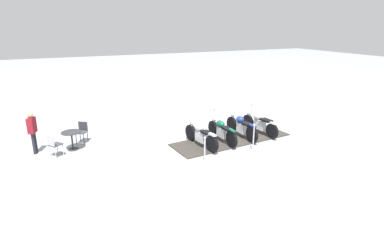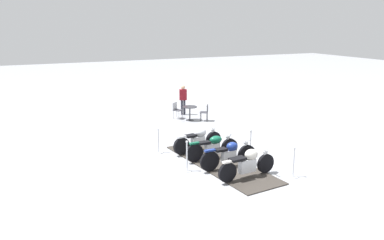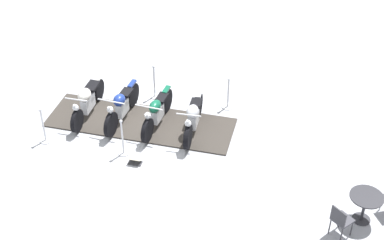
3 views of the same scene
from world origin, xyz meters
TOP-DOWN VIEW (x-y plane):
  - ground_plane at (0.00, 0.00)m, footprint 80.00×80.00m
  - display_platform at (0.00, 0.00)m, footprint 5.47×2.21m
  - motorcycle_cream at (1.55, 0.19)m, footprint 0.65×2.26m
  - motorcycle_navy at (0.52, 0.08)m, footprint 0.78×2.25m
  - motorcycle_forest at (-0.52, -0.02)m, footprint 0.79×2.20m
  - motorcycle_chrome at (-1.56, -0.13)m, footprint 0.66×2.21m
  - stanchion_right_front at (2.11, 1.62)m, footprint 0.35×0.35m
  - stanchion_right_mid at (-0.14, 1.39)m, footprint 0.30×0.30m
  - stanchion_left_mid at (0.14, -1.39)m, footprint 0.32×0.32m
  - stanchion_left_rear at (-2.11, -1.62)m, footprint 0.36×0.36m
  - info_placard at (-0.59, 1.65)m, footprint 0.38×0.25m
  - cafe_table at (-6.36, 1.67)m, footprint 0.77×0.77m
  - cafe_chair_near_table at (-7.03, 1.20)m, footprint 0.56×0.56m
  - cafe_chair_across_table at (-5.91, 2.35)m, footprint 0.55×0.55m
  - bystander_person at (-7.71, 1.87)m, footprint 0.34×0.45m

SIDE VIEW (x-z plane):
  - ground_plane at x=0.00m, z-range 0.00..0.00m
  - display_platform at x=0.00m, z-range 0.00..0.04m
  - info_placard at x=-0.59m, z-range -0.04..0.16m
  - stanchion_left_rear at x=-2.11m, z-range -0.21..0.80m
  - stanchion_right_front at x=2.11m, z-range -0.21..0.86m
  - stanchion_left_mid at x=0.14m, z-range -0.19..0.93m
  - stanchion_right_mid at x=-0.14m, z-range -0.17..0.95m
  - motorcycle_forest at x=-0.52m, z-range 0.01..1.01m
  - motorcycle_chrome at x=-1.56m, z-range 0.01..1.01m
  - cafe_chair_across_table at x=-5.91m, z-range 0.08..0.95m
  - cafe_chair_near_table at x=-7.03m, z-range 0.08..0.96m
  - motorcycle_navy at x=0.52m, z-range 0.00..1.05m
  - motorcycle_cream at x=1.55m, z-range 0.06..1.03m
  - cafe_table at x=-6.36m, z-range 0.19..0.94m
  - bystander_person at x=-7.71m, z-range 0.16..1.82m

